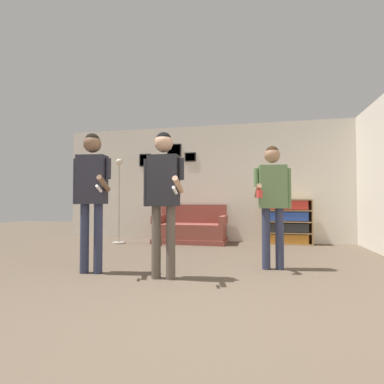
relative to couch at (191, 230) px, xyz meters
The scene contains 10 objects.
ground_plane 4.47m from the couch, 80.38° to the right, with size 20.00×20.00×0.00m, color brown.
wall_back 1.37m from the couch, 29.74° to the left, with size 7.93×0.08×2.70m.
couch is the anchor object (origin of this frame).
bookshelf 2.11m from the couch, ahead, with size 0.97×0.30×0.96m.
floor_lamp 1.73m from the couch, 162.16° to the right, with size 0.28×0.28×1.85m.
person_player_foreground_left 3.22m from the couch, 101.43° to the right, with size 0.53×0.46×1.79m.
person_player_foreground_center 3.24m from the couch, 83.30° to the right, with size 0.50×0.46×1.74m.
person_watcher_holding_cup 2.96m from the couch, 54.63° to the right, with size 0.50×0.46×1.67m.
bottle_on_floor 0.84m from the couch, 126.91° to the right, with size 0.06×0.06×0.24m.
drinking_cup 2.24m from the couch, ahead, with size 0.08×0.08×0.10m.
Camera 1 is at (0.72, -2.12, 0.91)m, focal length 28.00 mm.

